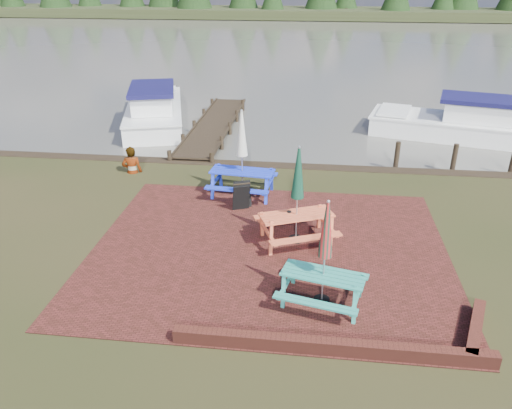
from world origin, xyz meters
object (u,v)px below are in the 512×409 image
object	(u,v)px
picnic_table_teal	(324,269)
picnic_table_blue	(242,167)
boat_near	(462,125)
chalkboard	(242,196)
picnic_table_red	(297,210)
jetty	(213,126)
person	(130,147)
boat_jetty	(154,111)

from	to	relation	value
picnic_table_teal	picnic_table_blue	xyz separation A→B (m)	(-2.50, 5.35, 0.11)
picnic_table_teal	boat_near	xyz separation A→B (m)	(5.98, 12.81, -0.45)
chalkboard	boat_near	world-z (taller)	boat_near
picnic_table_teal	picnic_table_red	distance (m)	2.69
jetty	chalkboard	bearing A→B (deg)	-72.84
person	chalkboard	bearing A→B (deg)	138.74
picnic_table_blue	jetty	world-z (taller)	picnic_table_blue
picnic_table_teal	boat_near	distance (m)	14.14
picnic_table_teal	person	xyz separation A→B (m)	(-6.60, 6.73, 0.10)
jetty	boat_jetty	bearing A→B (deg)	162.06
boat_near	jetty	bearing A→B (deg)	107.14
chalkboard	picnic_table_blue	bearing A→B (deg)	74.86
jetty	person	distance (m)	5.92
picnic_table_teal	person	distance (m)	9.43
picnic_table_red	chalkboard	bearing A→B (deg)	111.23
jetty	picnic_table_red	bearing A→B (deg)	-66.90
picnic_table_red	boat_jetty	distance (m)	12.86
picnic_table_teal	chalkboard	distance (m)	4.97
chalkboard	person	world-z (taller)	person
chalkboard	jetty	distance (m)	8.35
chalkboard	picnic_table_red	bearing A→B (deg)	-68.66
jetty	boat_near	distance (m)	10.82
picnic_table_teal	boat_jetty	world-z (taller)	picnic_table_teal
picnic_table_red	chalkboard	xyz separation A→B (m)	(-1.68, 1.75, -0.49)
picnic_table_red	boat_jetty	world-z (taller)	picnic_table_red
picnic_table_red	person	xyz separation A→B (m)	(-5.92, 4.13, 0.03)
picnic_table_teal	boat_near	size ratio (longest dim) A/B	0.31
picnic_table_teal	boat_jetty	bearing A→B (deg)	134.12
picnic_table_red	picnic_table_blue	world-z (taller)	picnic_table_blue
boat_near	person	bearing A→B (deg)	130.34
picnic_table_red	jetty	bearing A→B (deg)	90.38
picnic_table_teal	jetty	size ratio (longest dim) A/B	0.27
boat_near	chalkboard	bearing A→B (deg)	149.96
boat_near	person	size ratio (longest dim) A/B	4.09
picnic_table_red	boat_near	world-z (taller)	picnic_table_red
jetty	boat_near	size ratio (longest dim) A/B	1.17
chalkboard	person	bearing A→B (deg)	127.98
person	picnic_table_blue	bearing A→B (deg)	149.48
picnic_table_blue	boat_jetty	world-z (taller)	picnic_table_blue
picnic_table_teal	boat_near	bearing A→B (deg)	78.64
picnic_table_blue	chalkboard	world-z (taller)	picnic_table_blue
picnic_table_red	boat_jetty	size ratio (longest dim) A/B	0.34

